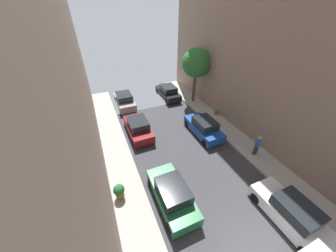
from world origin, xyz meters
The scene contains 11 objects.
sidewalk_right centered at (5.00, 0.00, 0.07)m, with size 2.00×44.00×0.15m, color #A8A399.
parked_car_left_2 centered at (-2.70, 4.43, 0.72)m, with size 1.78×4.20×1.57m.
parked_car_left_3 centered at (-2.70, 11.77, 0.72)m, with size 1.78×4.20×1.57m.
parked_car_left_4 centered at (-2.70, 17.51, 0.72)m, with size 1.78×4.20×1.57m.
parked_car_right_1 centered at (2.70, 0.87, 0.72)m, with size 1.78×4.20×1.57m.
parked_car_right_2 centered at (2.70, 9.50, 0.72)m, with size 1.78×4.20×1.57m.
parked_car_right_3 centered at (2.70, 17.59, 0.72)m, with size 1.78×4.20×1.57m.
pedestrian centered at (4.86, 5.51, 1.07)m, with size 0.40×0.36×1.72m.
street_tree_1 centered at (5.03, 15.45, 4.53)m, with size 3.04×3.04×5.93m.
potted_plant_2 centered at (5.63, 11.67, 0.50)m, with size 0.39×0.39×0.65m.
potted_plant_3 centered at (-5.51, 5.90, 0.70)m, with size 0.67×0.67×1.00m.
Camera 1 is at (-5.44, -1.33, 10.07)m, focal length 19.33 mm.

